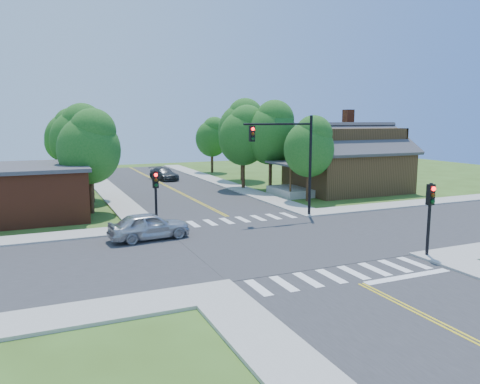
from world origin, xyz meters
name	(u,v)px	position (x,y,z in m)	size (l,w,h in m)	color
ground	(277,242)	(0.00, 0.00, 0.00)	(100.00, 100.00, 0.00)	#3A561B
road_ns	(277,242)	(0.00, 0.00, 0.02)	(10.00, 90.00, 0.04)	#2D2D30
road_ew	(277,242)	(0.00, 0.00, 0.03)	(90.00, 10.00, 0.04)	#2D2D30
intersection_patch	(277,242)	(0.00, 0.00, 0.00)	(10.20, 10.20, 0.06)	#2D2D30
sidewalk_ne	(342,188)	(15.82, 15.82, 0.07)	(40.00, 40.00, 0.14)	#9E9B93
crosswalk_north	(235,220)	(0.00, 6.20, 0.05)	(8.85, 2.00, 0.01)	white
crosswalk_south	(342,274)	(0.00, -6.20, 0.05)	(8.85, 2.00, 0.01)	white
centerline	(277,241)	(0.00, 0.00, 0.05)	(0.30, 90.00, 0.01)	yellow
stop_bar	(408,277)	(2.50, -7.60, 0.00)	(4.60, 0.45, 0.09)	white
signal_mast_ne	(290,149)	(3.91, 5.59, 4.85)	(5.30, 0.42, 7.20)	black
signal_pole_se	(430,206)	(5.60, -5.62, 2.66)	(0.34, 0.42, 3.80)	black
signal_pole_nw	(156,189)	(-5.60, 5.58, 2.66)	(0.34, 0.42, 3.80)	black
house_ne	(347,157)	(15.11, 14.23, 3.33)	(13.05, 8.80, 7.11)	#362613
building_nw	(9,192)	(-14.20, 13.20, 1.88)	(10.40, 8.40, 3.73)	brown
tree_e_a	(310,145)	(8.84, 10.82, 4.76)	(4.28, 4.06, 7.27)	#382314
tree_e_b	(272,131)	(8.85, 17.85, 5.76)	(5.17, 4.91, 8.79)	#382314
tree_e_c	(243,127)	(9.32, 25.81, 6.08)	(5.46, 5.18, 9.27)	#382314
tree_e_d	(213,136)	(8.87, 34.49, 4.74)	(4.26, 4.05, 7.24)	#382314
tree_w_a	(90,145)	(-8.63, 12.83, 5.07)	(4.55, 4.32, 7.74)	#382314
tree_w_b	(80,137)	(-8.74, 19.52, 5.44)	(4.88, 4.64, 8.30)	#382314
tree_w_c	(70,135)	(-9.01, 28.24, 5.30)	(4.76, 4.52, 8.08)	#382314
tree_w_d	(63,140)	(-9.26, 37.06, 4.47)	(4.01, 3.81, 6.82)	#382314
tree_house	(244,134)	(6.66, 19.50, 5.46)	(4.90, 4.66, 8.33)	#382314
tree_bldg	(92,151)	(-8.02, 17.97, 4.26)	(3.83, 3.63, 6.50)	#382314
car_silver	(149,226)	(-6.54, 3.50, 0.79)	(4.81, 2.30, 1.59)	#B2B5BA
car_dgrey	(164,174)	(1.00, 29.35, 0.69)	(2.88, 5.04, 1.38)	#333638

